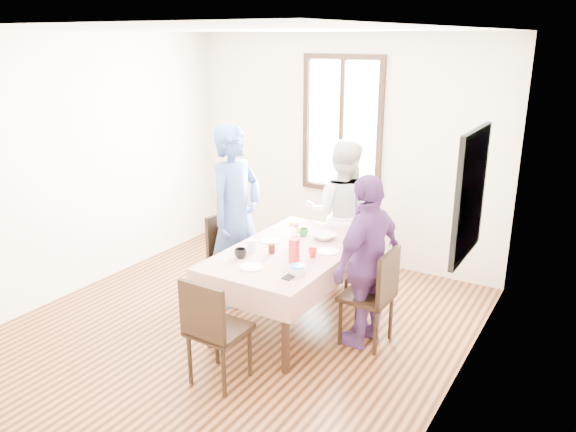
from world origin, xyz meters
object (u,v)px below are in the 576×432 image
Objects in this scene: dining_table at (291,287)px; chair_right at (367,296)px; chair_far at (342,244)px; person_left at (236,216)px; person_right at (366,261)px; person_far at (342,214)px; chair_near at (219,329)px; chair_left at (235,259)px.

chair_right is (0.76, 0.05, 0.08)m from dining_table.
person_left is (-0.74, -0.95, 0.47)m from chair_far.
chair_far is 0.58× the size of person_right.
dining_table is 1.17m from person_far.
chair_near is at bearing -143.75° from person_left.
chair_right is at bearing 130.88° from chair_far.
person_right is (-0.02, 0.00, 0.33)m from chair_right.
person_far is 1.27m from person_right.
chair_far is at bearing 37.04° from chair_right.
person_right is at bearing 58.03° from chair_near.
dining_table is 1.76× the size of chair_far.
person_far is at bearing 147.32° from chair_left.
person_far reaches higher than chair_left.
chair_left is 0.47m from person_left.
chair_right is at bearing 92.70° from chair_left.
chair_right is 1.38m from chair_near.
person_right is at bearing -88.16° from person_left.
chair_far is 0.36m from person_far.
person_right is (1.48, -0.10, -0.14)m from person_left.
person_left reaches higher than chair_right.
chair_near is at bearing 147.87° from chair_right.
chair_near is at bearing 37.69° from chair_left.
chair_left is at bearing 95.72° from person_left.
chair_far is at bearing 90.00° from dining_table.
chair_left is 1.25m from person_far.
person_left reaches higher than chair_near.
chair_far is 1.00× the size of chair_near.
chair_far is 2.20m from chair_near.
chair_left and chair_far have the same top height.
chair_left is (-0.76, 0.15, 0.08)m from dining_table.
chair_left is at bearing 168.80° from dining_table.
chair_right reaches higher than dining_table.
person_left is at bearing 121.23° from chair_near.
chair_near is (-0.76, -1.15, 0.00)m from chair_right.
chair_left is 1.00× the size of chair_far.
chair_far and chair_near have the same top height.
chair_left reaches higher than dining_table.
person_left reaches higher than dining_table.
dining_table is 1.76× the size of chair_right.
person_far is (0.00, 2.18, 0.36)m from chair_near.
person_left is at bearing 32.55° from person_far.
chair_left is 1.22m from chair_far.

